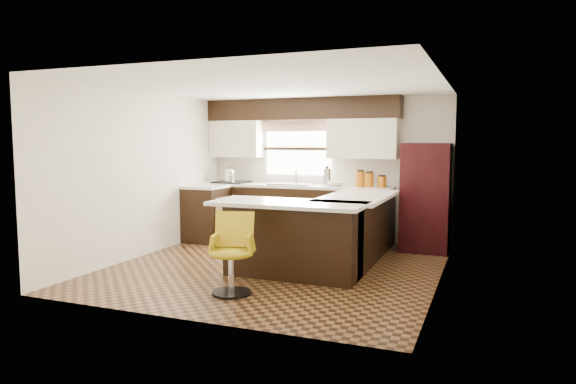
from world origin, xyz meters
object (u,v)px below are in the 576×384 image
at_px(peninsula_long, 354,231).
at_px(bar_chair, 231,254).
at_px(refrigerator, 426,197).
at_px(peninsula_return, 293,241).

height_order(peninsula_long, bar_chair, peninsula_long).
relative_size(peninsula_long, refrigerator, 1.18).
distance_m(peninsula_long, peninsula_return, 1.11).
bearing_deg(refrigerator, peninsula_return, -121.91).
bearing_deg(peninsula_long, bar_chair, -114.31).
distance_m(peninsula_long, refrigerator, 1.50).
bearing_deg(refrigerator, bar_chair, -118.51).
height_order(refrigerator, bar_chair, refrigerator).
xyz_separation_m(peninsula_long, bar_chair, (-0.88, -1.94, -0.00)).
bearing_deg(peninsula_long, peninsula_return, -118.30).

